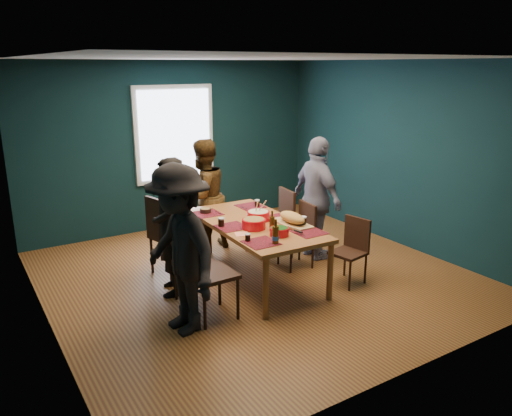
{
  "coord_description": "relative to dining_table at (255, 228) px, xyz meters",
  "views": [
    {
      "loc": [
        -3.15,
        -5.06,
        2.63
      ],
      "look_at": [
        -0.07,
        -0.12,
        0.95
      ],
      "focal_mm": 35.0,
      "sensor_mm": 36.0,
      "label": 1
    }
  ],
  "objects": [
    {
      "name": "room",
      "position": [
        0.07,
        0.37,
        0.68
      ],
      "size": [
        5.01,
        5.01,
        2.71
      ],
      "color": "#9A652C",
      "rests_on": "ground"
    },
    {
      "name": "dining_table",
      "position": [
        0.0,
        0.0,
        0.0
      ],
      "size": [
        1.07,
        2.04,
        0.76
      ],
      "rotation": [
        0.0,
        0.0,
        -0.03
      ],
      "color": "#A76632",
      "rests_on": "floor"
    },
    {
      "name": "chair_left_far",
      "position": [
        -0.87,
        0.73,
        -0.08
      ],
      "size": [
        0.57,
        0.57,
        1.04
      ],
      "rotation": [
        0.0,
        0.0,
        0.25
      ],
      "color": "black",
      "rests_on": "floor"
    },
    {
      "name": "chair_left_mid",
      "position": [
        -0.94,
        -0.14,
        -0.15
      ],
      "size": [
        0.49,
        0.49,
        0.92
      ],
      "rotation": [
        0.0,
        0.0,
        0.2
      ],
      "color": "black",
      "rests_on": "floor"
    },
    {
      "name": "chair_left_near",
      "position": [
        -0.99,
        -0.58,
        -0.09
      ],
      "size": [
        0.47,
        0.47,
        1.02
      ],
      "rotation": [
        0.0,
        0.0,
        0.02
      ],
      "color": "black",
      "rests_on": "floor"
    },
    {
      "name": "chair_right_far",
      "position": [
        0.75,
        0.54,
        -0.13
      ],
      "size": [
        0.48,
        0.48,
        0.95
      ],
      "rotation": [
        0.0,
        0.0,
        -0.13
      ],
      "color": "black",
      "rests_on": "floor"
    },
    {
      "name": "chair_right_mid",
      "position": [
        0.77,
        0.08,
        -0.18
      ],
      "size": [
        0.43,
        0.43,
        0.87
      ],
      "rotation": [
        0.0,
        0.0,
        -0.09
      ],
      "color": "black",
      "rests_on": "floor"
    },
    {
      "name": "chair_right_near",
      "position": [
        1.0,
        -0.68,
        -0.21
      ],
      "size": [
        0.43,
        0.43,
        0.82
      ],
      "rotation": [
        0.0,
        0.0,
        0.19
      ],
      "color": "black",
      "rests_on": "floor"
    },
    {
      "name": "person_far_left",
      "position": [
        -1.03,
        0.23,
        0.13
      ],
      "size": [
        0.56,
        0.69,
        1.63
      ],
      "primitive_type": "imported",
      "rotation": [
        0.0,
        0.0,
        4.37
      ],
      "color": "black",
      "rests_on": "floor"
    },
    {
      "name": "person_back",
      "position": [
        -0.07,
        1.29,
        0.13
      ],
      "size": [
        0.94,
        0.82,
        1.63
      ],
      "primitive_type": "imported",
      "rotation": [
        0.0,
        0.0,
        3.43
      ],
      "color": "black",
      "rests_on": "floor"
    },
    {
      "name": "person_right",
      "position": [
        1.14,
        0.21,
        0.16
      ],
      "size": [
        0.48,
        1.03,
        1.71
      ],
      "primitive_type": "imported",
      "rotation": [
        0.0,
        0.0,
        1.5
      ],
      "color": "silver",
      "rests_on": "floor"
    },
    {
      "name": "person_near_left",
      "position": [
        -1.28,
        -0.65,
        0.18
      ],
      "size": [
        0.75,
        1.18,
        1.74
      ],
      "primitive_type": "imported",
      "rotation": [
        0.0,
        0.0,
        4.81
      ],
      "color": "black",
      "rests_on": "floor"
    },
    {
      "name": "bowl_salad",
      "position": [
        -0.13,
        -0.18,
        0.13
      ],
      "size": [
        0.28,
        0.28,
        0.12
      ],
      "color": "red",
      "rests_on": "dining_table"
    },
    {
      "name": "bowl_dumpling",
      "position": [
        0.08,
        0.06,
        0.14
      ],
      "size": [
        0.28,
        0.28,
        0.26
      ],
      "color": "red",
      "rests_on": "dining_table"
    },
    {
      "name": "bowl_herbs",
      "position": [
        -0.02,
        -0.55,
        0.12
      ],
      "size": [
        0.22,
        0.22,
        0.1
      ],
      "color": "red",
      "rests_on": "dining_table"
    },
    {
      "name": "cutting_board",
      "position": [
        0.34,
        -0.3,
        0.14
      ],
      "size": [
        0.33,
        0.68,
        0.15
      ],
      "rotation": [
        0.0,
        0.0,
        -0.03
      ],
      "color": "tan",
      "rests_on": "dining_table"
    },
    {
      "name": "small_bowl",
      "position": [
        -0.33,
        0.7,
        0.1
      ],
      "size": [
        0.15,
        0.15,
        0.06
      ],
      "color": "black",
      "rests_on": "dining_table"
    },
    {
      "name": "beer_bottle_a",
      "position": [
        -0.21,
        -0.76,
        0.17
      ],
      "size": [
        0.08,
        0.08,
        0.28
      ],
      "color": "#462A0C",
      "rests_on": "dining_table"
    },
    {
      "name": "beer_bottle_b",
      "position": [
        -0.0,
        -0.37,
        0.17
      ],
      "size": [
        0.06,
        0.06,
        0.24
      ],
      "color": "#462A0C",
      "rests_on": "dining_table"
    },
    {
      "name": "cola_glass_a",
      "position": [
        -0.43,
        -0.53,
        0.12
      ],
      "size": [
        0.06,
        0.06,
        0.09
      ],
      "color": "black",
      "rests_on": "dining_table"
    },
    {
      "name": "cola_glass_b",
      "position": [
        0.42,
        -0.41,
        0.14
      ],
      "size": [
        0.08,
        0.08,
        0.12
      ],
      "color": "black",
      "rests_on": "dining_table"
    },
    {
      "name": "cola_glass_c",
      "position": [
        0.39,
        0.58,
        0.13
      ],
      "size": [
        0.07,
        0.07,
        0.1
      ],
      "color": "black",
      "rests_on": "dining_table"
    },
    {
      "name": "cola_glass_d",
      "position": [
        -0.43,
        0.08,
        0.13
      ],
      "size": [
        0.08,
        0.08,
        0.11
      ],
      "color": "black",
      "rests_on": "dining_table"
    },
    {
      "name": "napkin_a",
      "position": [
        0.37,
        0.03,
        0.07
      ],
      "size": [
        0.14,
        0.14,
        0.0
      ],
      "primitive_type": "cube",
      "rotation": [
        0.0,
        0.0,
        0.03
      ],
      "color": "#FE8D6B",
      "rests_on": "dining_table"
    },
    {
      "name": "napkin_b",
      "position": [
        -0.36,
        -0.29,
        0.07
      ],
      "size": [
        0.2,
        0.2,
        0.0
      ],
      "primitive_type": "cube",
      "rotation": [
        0.0,
        0.0,
        -0.35
      ],
      "color": "#FE8D6B",
      "rests_on": "dining_table"
    },
    {
      "name": "napkin_c",
      "position": [
        0.38,
        -0.69,
        0.07
      ],
      "size": [
        0.13,
        0.13,
        0.0
      ],
      "primitive_type": "cube",
      "rotation": [
        0.0,
        0.0,
        -0.01
      ],
      "color": "#FE8D6B",
      "rests_on": "dining_table"
    }
  ]
}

